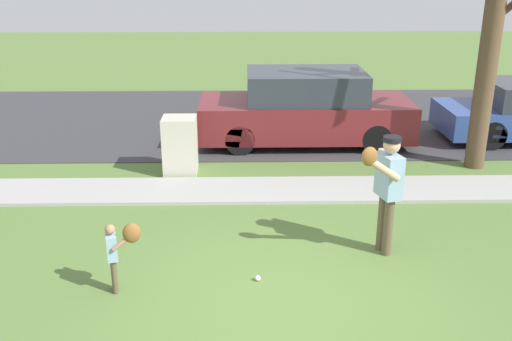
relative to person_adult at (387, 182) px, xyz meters
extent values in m
plane|color=#567538|center=(-1.52, 2.24, -1.08)|extent=(48.00, 48.00, 0.00)
cube|color=#A3A39E|center=(-1.52, 2.34, -1.05)|extent=(36.00, 1.20, 0.06)
cube|color=#38383A|center=(-1.52, 7.34, -1.07)|extent=(36.00, 6.80, 0.02)
cylinder|color=brown|center=(0.06, -0.06, -0.65)|extent=(0.14, 0.14, 0.86)
cylinder|color=brown|center=(0.01, 0.11, -0.65)|extent=(0.14, 0.14, 0.86)
cube|color=#8CADC6|center=(0.03, 0.03, 0.09)|extent=(0.33, 0.46, 0.61)
sphere|color=tan|center=(0.03, 0.03, 0.53)|extent=(0.23, 0.23, 0.23)
cylinder|color=black|center=(0.03, 0.03, 0.62)|extent=(0.25, 0.25, 0.07)
cylinder|color=tan|center=(-0.15, -0.29, 0.31)|extent=(0.54, 0.24, 0.41)
ellipsoid|color=brown|center=(-0.34, -0.34, 0.50)|extent=(0.25, 0.19, 0.26)
cylinder|color=tan|center=(-0.03, 0.27, 0.11)|extent=(0.10, 0.10, 0.58)
cylinder|color=brown|center=(-3.62, -0.92, -0.85)|extent=(0.07, 0.07, 0.47)
cylinder|color=brown|center=(-3.60, -1.01, -0.85)|extent=(0.07, 0.07, 0.47)
cube|color=#8CADC6|center=(-3.61, -0.97, -0.45)|extent=(0.18, 0.25, 0.33)
sphere|color=#A87A5B|center=(-3.61, -0.97, -0.21)|extent=(0.13, 0.13, 0.13)
cylinder|color=#A87A5B|center=(-3.64, -0.83, -0.44)|extent=(0.05, 0.05, 0.31)
cylinder|color=#A87A5B|center=(-3.44, -1.06, -0.33)|extent=(0.29, 0.13, 0.22)
ellipsoid|color=brown|center=(-3.33, -1.03, -0.23)|extent=(0.25, 0.19, 0.26)
sphere|color=white|center=(-1.79, -0.75, -1.04)|extent=(0.07, 0.07, 0.07)
cube|color=beige|center=(-3.21, 3.34, -0.52)|extent=(0.64, 0.60, 1.13)
cylinder|color=brown|center=(2.70, 3.61, 1.44)|extent=(0.38, 0.38, 5.05)
cube|color=maroon|center=(-0.59, 5.27, -0.48)|extent=(4.70, 1.90, 0.80)
cube|color=#2D333D|center=(-0.59, 5.27, 0.24)|extent=(2.58, 1.75, 0.65)
cylinder|color=black|center=(-2.05, 4.43, -0.74)|extent=(0.64, 0.22, 0.64)
cylinder|color=black|center=(-2.05, 6.11, -0.74)|extent=(0.64, 0.22, 0.64)
cylinder|color=black|center=(0.86, 4.43, -0.74)|extent=(0.64, 0.22, 0.64)
cylinder|color=black|center=(0.86, 6.11, -0.74)|extent=(0.64, 0.22, 0.64)
cylinder|color=black|center=(3.43, 4.66, -0.74)|extent=(0.64, 0.22, 0.64)
cylinder|color=black|center=(3.43, 6.24, -0.74)|extent=(0.64, 0.22, 0.64)
camera|label=1|loc=(-1.95, -7.41, 2.92)|focal=40.78mm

